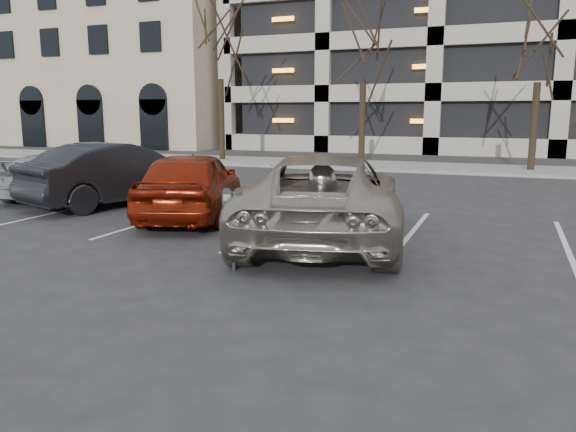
# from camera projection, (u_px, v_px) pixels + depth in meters

# --- Properties ---
(ground) EXTENTS (140.00, 140.00, 0.00)m
(ground) POSITION_uv_depth(u_px,v_px,m) (303.00, 257.00, 9.43)
(ground) COLOR #28282B
(ground) RESTS_ON ground
(sidewalk) EXTENTS (80.00, 4.00, 0.12)m
(sidewalk) POSITION_uv_depth(u_px,v_px,m) (429.00, 167.00, 24.07)
(sidewalk) COLOR gray
(sidewalk) RESTS_ON ground
(stall_lines) EXTENTS (16.90, 5.20, 0.00)m
(stall_lines) POSITION_uv_depth(u_px,v_px,m) (278.00, 225.00, 12.04)
(stall_lines) COLOR silver
(stall_lines) RESTS_ON ground
(office_building) EXTENTS (26.00, 16.20, 15.00)m
(office_building) POSITION_uv_depth(u_px,v_px,m) (104.00, 48.00, 45.50)
(office_building) COLOR tan
(office_building) RESTS_ON ground
(tree_a) EXTENTS (3.88, 3.88, 8.81)m
(tree_a) POSITION_uv_depth(u_px,v_px,m) (220.00, 27.00, 26.51)
(tree_a) COLOR black
(tree_a) RESTS_ON ground
(tree_b) EXTENTS (3.59, 3.59, 8.15)m
(tree_b) POSITION_uv_depth(u_px,v_px,m) (364.00, 30.00, 24.09)
(tree_b) COLOR black
(tree_b) RESTS_ON ground
(tree_c) EXTENTS (3.47, 3.47, 7.89)m
(tree_c) POSITION_uv_depth(u_px,v_px,m) (542.00, 25.00, 21.61)
(tree_c) COLOR black
(tree_c) RESTS_ON ground
(parking_meter) EXTENTS (0.34, 0.24, 1.25)m
(parking_meter) POSITION_uv_depth(u_px,v_px,m) (233.00, 209.00, 8.43)
(parking_meter) COLOR black
(parking_meter) RESTS_ON ground
(suv_silver) EXTENTS (3.94, 6.35, 1.64)m
(suv_silver) POSITION_uv_depth(u_px,v_px,m) (324.00, 197.00, 10.57)
(suv_silver) COLOR #A9A290
(suv_silver) RESTS_ON ground
(car_red) EXTENTS (3.22, 4.94, 1.56)m
(car_red) POSITION_uv_depth(u_px,v_px,m) (192.00, 184.00, 12.79)
(car_red) COLOR maroon
(car_red) RESTS_ON ground
(car_dark) EXTENTS (3.24, 5.22, 1.62)m
(car_dark) POSITION_uv_depth(u_px,v_px,m) (119.00, 174.00, 14.66)
(car_dark) COLOR black
(car_dark) RESTS_ON ground
(car_silver) EXTENTS (2.41, 4.53, 1.25)m
(car_silver) POSITION_uv_depth(u_px,v_px,m) (59.00, 175.00, 15.98)
(car_silver) COLOR #A6A9AE
(car_silver) RESTS_ON ground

